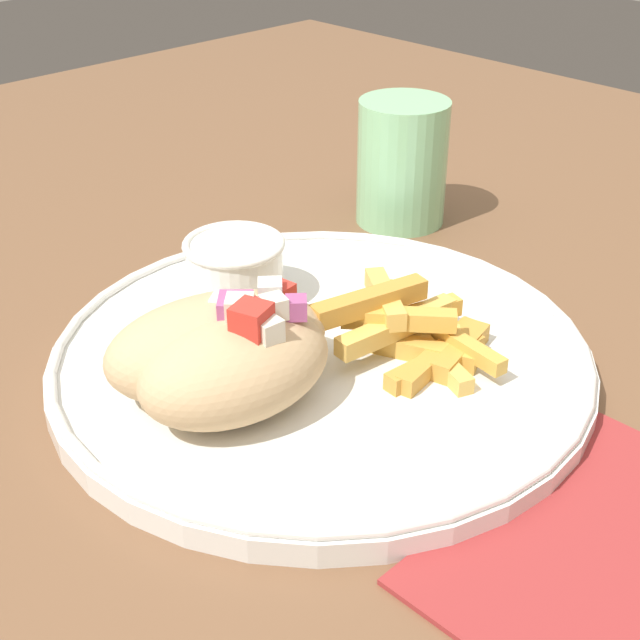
% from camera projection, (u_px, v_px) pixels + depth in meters
% --- Properties ---
extents(table, '(1.40, 1.40, 0.77)m').
position_uv_depth(table, '(277.00, 487.00, 0.54)').
color(table, brown).
rests_on(table, ground_plane).
extents(napkin, '(0.18, 0.10, 0.00)m').
position_uv_depth(napkin, '(584.00, 536.00, 0.41)').
color(napkin, maroon).
rests_on(napkin, table).
extents(plate, '(0.32, 0.32, 0.02)m').
position_uv_depth(plate, '(320.00, 355.00, 0.53)').
color(plate, white).
rests_on(plate, table).
extents(pita_sandwich_near, '(0.12, 0.09, 0.06)m').
position_uv_depth(pita_sandwich_near, '(237.00, 365.00, 0.46)').
color(pita_sandwich_near, tan).
rests_on(pita_sandwich_near, plate).
extents(pita_sandwich_far, '(0.14, 0.11, 0.06)m').
position_uv_depth(pita_sandwich_far, '(218.00, 345.00, 0.48)').
color(pita_sandwich_far, tan).
rests_on(pita_sandwich_far, plate).
extents(fries_pile, '(0.10, 0.12, 0.04)m').
position_uv_depth(fries_pile, '(413.00, 332.00, 0.52)').
color(fries_pile, gold).
rests_on(fries_pile, plate).
extents(sauce_ramekin, '(0.06, 0.06, 0.04)m').
position_uv_depth(sauce_ramekin, '(235.00, 267.00, 0.56)').
color(sauce_ramekin, white).
rests_on(sauce_ramekin, plate).
extents(water_glass, '(0.07, 0.07, 0.10)m').
position_uv_depth(water_glass, '(402.00, 168.00, 0.70)').
color(water_glass, '#8CCC93').
rests_on(water_glass, table).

